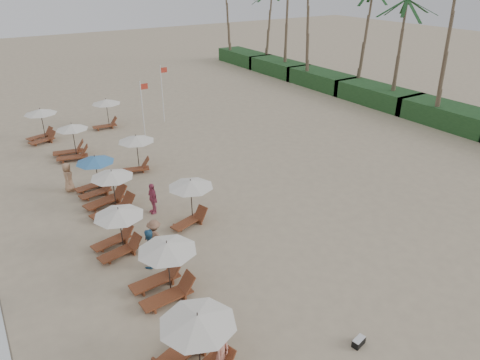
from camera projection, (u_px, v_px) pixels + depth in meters
ground at (287, 257)px, 19.04m from camera, size 160.00×160.00×0.00m
shrub_hedge at (377, 95)px, 40.35m from camera, size 3.20×53.00×1.60m
lounger_station_0 at (191, 346)px, 13.22m from camera, size 2.87×2.65×2.14m
lounger_station_1 at (163, 270)px, 16.47m from camera, size 2.63×2.29×2.24m
lounger_station_2 at (116, 229)px, 19.04m from camera, size 2.49×2.21×2.06m
lounger_station_3 at (109, 193)px, 22.33m from camera, size 2.75×2.49×2.17m
lounger_station_4 at (94, 174)px, 24.03m from camera, size 2.38×2.10×2.17m
lounger_station_5 at (70, 143)px, 28.58m from camera, size 2.53×2.21×2.30m
lounger_station_6 at (40, 124)px, 31.26m from camera, size 2.50×2.28×2.39m
inland_station_0 at (189, 196)px, 21.01m from camera, size 2.57×2.24×2.22m
inland_station_1 at (135, 149)px, 26.56m from camera, size 2.62×2.24×2.22m
inland_station_2 at (105, 110)px, 33.93m from camera, size 2.58×2.24×2.22m
beachgoer_near at (222, 354)px, 13.23m from camera, size 0.73×0.67×1.66m
beachgoer_mid_a at (149, 249)px, 18.06m from camera, size 0.96×0.80×1.79m
beachgoer_mid_b at (155, 237)px, 18.97m from camera, size 1.14×1.23×1.67m
beachgoer_far_a at (153, 198)px, 22.18m from camera, size 0.42×0.98×1.66m
beachgoer_far_b at (68, 177)px, 24.35m from camera, size 0.77×0.96×1.70m
duffel_bag at (359, 342)px, 14.54m from camera, size 0.54×0.35×0.28m
flag_pole_near at (143, 108)px, 31.08m from camera, size 0.60×0.08×4.32m
flag_pole_far at (163, 91)px, 34.80m from camera, size 0.60×0.08×4.58m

